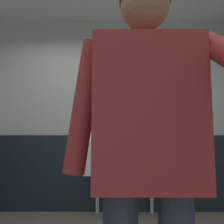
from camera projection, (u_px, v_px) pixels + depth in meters
wall_back at (103, 113)px, 3.09m from camera, size 4.40×0.12×2.79m
wainscot_band_back at (102, 173)px, 2.93m from camera, size 3.80×0.03×1.06m
urinal_left at (97, 156)px, 2.81m from camera, size 0.40×0.34×1.24m
urinal_middle at (152, 156)px, 2.81m from camera, size 0.40×0.34×1.24m
privacy_divider_panel at (125, 144)px, 2.76m from camera, size 0.04×0.40×0.90m
person at (147, 149)px, 0.84m from camera, size 0.65×0.60×1.76m
soap_dispenser at (162, 123)px, 2.97m from camera, size 0.10×0.07×0.18m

